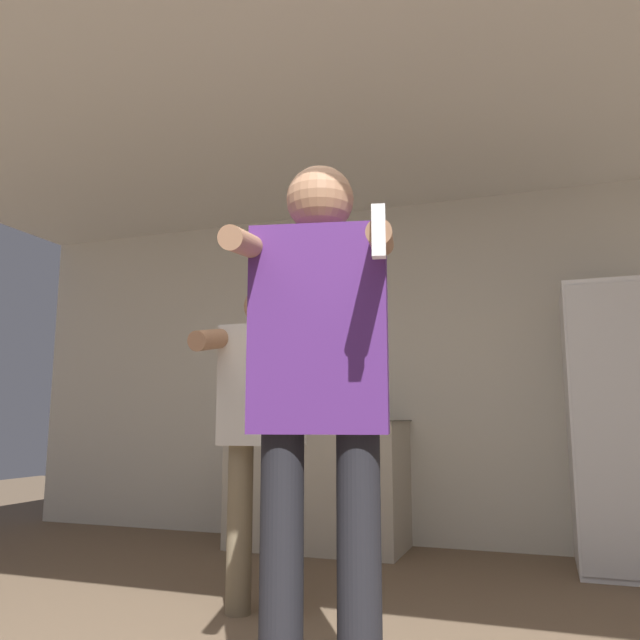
% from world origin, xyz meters
% --- Properties ---
extents(wall_back, '(7.00, 0.06, 2.55)m').
position_xyz_m(wall_back, '(0.00, 3.34, 1.27)').
color(wall_back, beige).
rests_on(wall_back, ground_plane).
extents(ceiling_slab, '(7.00, 3.83, 0.05)m').
position_xyz_m(ceiling_slab, '(0.00, 1.66, 2.57)').
color(ceiling_slab, silver).
rests_on(ceiling_slab, wall_back).
extents(refrigerator, '(0.66, 0.73, 1.72)m').
position_xyz_m(refrigerator, '(1.25, 2.96, 0.86)').
color(refrigerator, white).
rests_on(refrigerator, ground_plane).
extents(counter, '(1.26, 0.63, 0.89)m').
position_xyz_m(counter, '(-0.77, 3.01, 0.45)').
color(counter, '#BCB29E').
rests_on(counter, ground_plane).
extents(bottle_dark_rum, '(0.07, 0.07, 0.33)m').
position_xyz_m(bottle_dark_rum, '(-0.58, 3.00, 1.02)').
color(bottle_dark_rum, silver).
rests_on(bottle_dark_rum, counter).
extents(bottle_green_wine, '(0.06, 0.06, 0.29)m').
position_xyz_m(bottle_green_wine, '(-1.19, 3.00, 1.01)').
color(bottle_green_wine, '#194723').
rests_on(bottle_green_wine, counter).
extents(bottle_clear_vodka, '(0.07, 0.07, 0.26)m').
position_xyz_m(bottle_clear_vodka, '(-0.74, 3.00, 1.00)').
color(bottle_clear_vodka, '#563314').
rests_on(bottle_clear_vodka, counter).
extents(person_woman_foreground, '(0.53, 0.53, 1.71)m').
position_xyz_m(person_woman_foreground, '(0.13, 0.51, 1.00)').
color(person_woman_foreground, black).
rests_on(person_woman_foreground, ground_plane).
extents(person_man_side, '(0.47, 0.44, 1.55)m').
position_xyz_m(person_man_side, '(-0.51, 1.46, 0.92)').
color(person_man_side, '#75664C').
rests_on(person_man_side, ground_plane).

